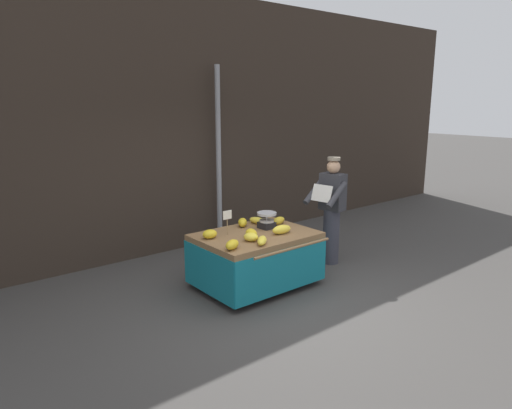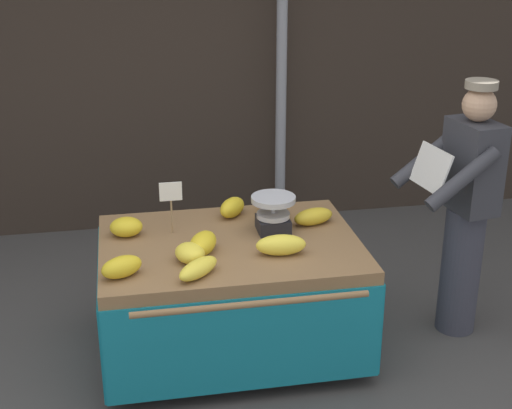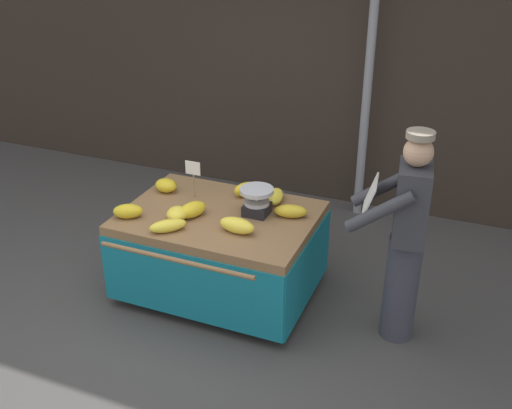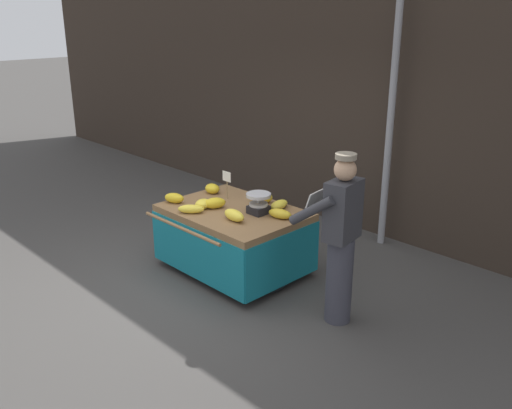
% 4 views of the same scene
% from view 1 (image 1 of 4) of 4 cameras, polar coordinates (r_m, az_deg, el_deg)
% --- Properties ---
extents(ground_plane, '(60.00, 60.00, 0.00)m').
position_cam_1_polar(ground_plane, '(6.14, 3.06, -12.09)').
color(ground_plane, '#423F3D').
extents(back_wall, '(16.00, 0.24, 4.34)m').
position_cam_1_polar(back_wall, '(8.01, -11.28, 9.62)').
color(back_wall, '#332821').
rests_on(back_wall, ground).
extents(street_pole, '(0.09, 0.09, 3.16)m').
position_cam_1_polar(street_pole, '(8.23, -4.63, 5.77)').
color(street_pole, gray).
rests_on(street_pole, ground).
extents(banana_cart, '(1.61, 1.36, 0.77)m').
position_cam_1_polar(banana_cart, '(6.47, -0.03, -5.35)').
color(banana_cart, olive).
rests_on(banana_cart, ground).
extents(weighing_scale, '(0.28, 0.28, 0.23)m').
position_cam_1_polar(weighing_scale, '(6.65, 1.33, -1.95)').
color(weighing_scale, black).
rests_on(weighing_scale, banana_cart).
extents(price_sign, '(0.14, 0.01, 0.34)m').
position_cam_1_polar(price_sign, '(6.30, -3.55, -1.58)').
color(price_sign, '#997A51').
rests_on(price_sign, banana_cart).
extents(banana_bunch_0, '(0.31, 0.16, 0.12)m').
position_cam_1_polar(banana_bunch_0, '(6.39, 3.16, -3.09)').
color(banana_bunch_0, yellow).
rests_on(banana_bunch_0, banana_cart).
extents(banana_bunch_1, '(0.29, 0.29, 0.10)m').
position_cam_1_polar(banana_bunch_1, '(5.94, 0.74, -4.45)').
color(banana_bunch_1, yellow).
rests_on(banana_bunch_1, banana_cart).
extents(banana_bunch_2, '(0.21, 0.17, 0.12)m').
position_cam_1_polar(banana_bunch_2, '(6.20, -5.71, -3.64)').
color(banana_bunch_2, gold).
rests_on(banana_bunch_2, banana_cart).
extents(banana_bunch_3, '(0.19, 0.31, 0.10)m').
position_cam_1_polar(banana_bunch_3, '(6.90, 0.18, -1.98)').
color(banana_bunch_3, yellow).
rests_on(banana_bunch_3, banana_cart).
extents(banana_bunch_4, '(0.24, 0.30, 0.13)m').
position_cam_1_polar(banana_bunch_4, '(6.19, -0.58, -3.60)').
color(banana_bunch_4, gold).
rests_on(banana_bunch_4, banana_cart).
extents(banana_bunch_5, '(0.27, 0.23, 0.12)m').
position_cam_1_polar(banana_bunch_5, '(5.74, -2.95, -4.95)').
color(banana_bunch_5, gold).
rests_on(banana_bunch_5, banana_cart).
extents(banana_bunch_6, '(0.30, 0.19, 0.11)m').
position_cam_1_polar(banana_bunch_6, '(6.88, 2.78, -1.99)').
color(banana_bunch_6, gold).
rests_on(banana_bunch_6, banana_cart).
extents(banana_bunch_7, '(0.24, 0.26, 0.13)m').
position_cam_1_polar(banana_bunch_7, '(6.74, -1.67, -2.21)').
color(banana_bunch_7, gold).
rests_on(banana_bunch_7, banana_cart).
extents(banana_bunch_8, '(0.22, 0.24, 0.11)m').
position_cam_1_polar(banana_bunch_8, '(6.06, -0.63, -4.02)').
color(banana_bunch_8, yellow).
rests_on(banana_bunch_8, banana_cart).
extents(vendor_person, '(0.63, 0.57, 1.71)m').
position_cam_1_polar(vendor_person, '(7.41, 9.26, -0.69)').
color(vendor_person, '#383842').
rests_on(vendor_person, ground).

